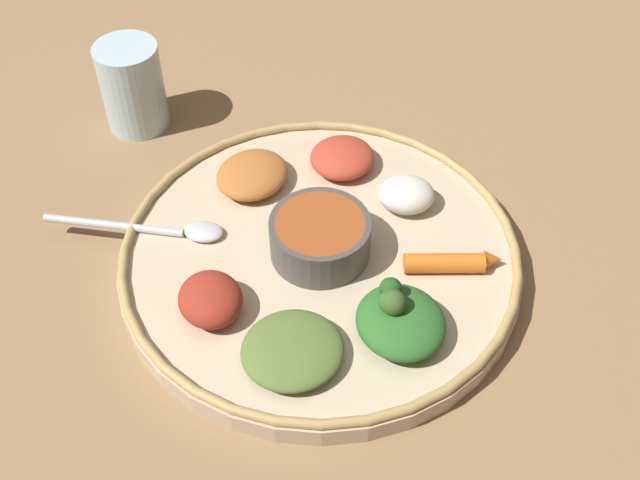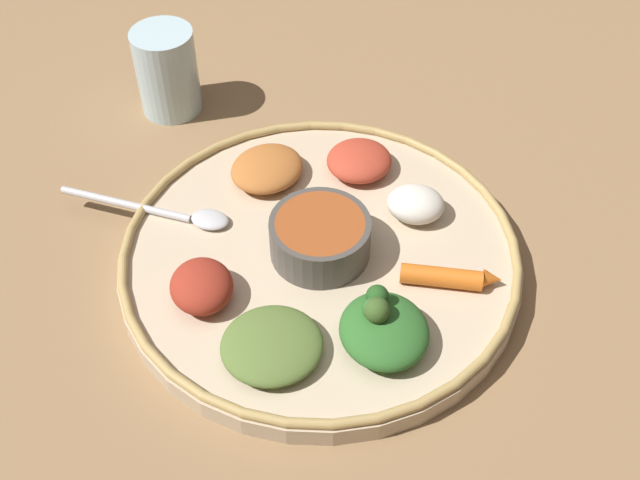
% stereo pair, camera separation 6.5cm
% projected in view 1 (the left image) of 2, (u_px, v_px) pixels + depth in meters
% --- Properties ---
extents(ground_plane, '(2.40, 2.40, 0.00)m').
position_uv_depth(ground_plane, '(320.00, 267.00, 0.68)').
color(ground_plane, olive).
extents(platter, '(0.34, 0.34, 0.02)m').
position_uv_depth(platter, '(320.00, 259.00, 0.67)').
color(platter, '#C6B293').
rests_on(platter, ground_plane).
extents(platter_rim, '(0.34, 0.34, 0.01)m').
position_uv_depth(platter_rim, '(320.00, 250.00, 0.66)').
color(platter_rim, tan).
rests_on(platter_rim, platter).
extents(center_bowl, '(0.08, 0.08, 0.04)m').
position_uv_depth(center_bowl, '(320.00, 236.00, 0.65)').
color(center_bowl, '#4C4742').
rests_on(center_bowl, platter).
extents(spoon, '(0.03, 0.16, 0.01)m').
position_uv_depth(spoon, '(161.00, 230.00, 0.68)').
color(spoon, silver).
rests_on(spoon, platter).
extents(greens_pile, '(0.10, 0.10, 0.04)m').
position_uv_depth(greens_pile, '(400.00, 319.00, 0.60)').
color(greens_pile, '#2D6628').
rests_on(greens_pile, platter).
extents(carrot_near_spoon, '(0.03, 0.08, 0.02)m').
position_uv_depth(carrot_near_spoon, '(452.00, 260.00, 0.65)').
color(carrot_near_spoon, orange).
rests_on(carrot_near_spoon, platter).
extents(mound_berbere_red, '(0.08, 0.08, 0.02)m').
position_uv_depth(mound_berbere_red, '(338.00, 157.00, 0.73)').
color(mound_berbere_red, '#B73D28').
rests_on(mound_berbere_red, platter).
extents(mound_collards, '(0.10, 0.11, 0.02)m').
position_uv_depth(mound_collards, '(298.00, 351.00, 0.58)').
color(mound_collards, '#567033').
rests_on(mound_collards, platter).
extents(mound_rice_white, '(0.05, 0.06, 0.03)m').
position_uv_depth(mound_rice_white, '(406.00, 195.00, 0.69)').
color(mound_rice_white, silver).
rests_on(mound_rice_white, platter).
extents(mound_chickpea, '(0.09, 0.09, 0.02)m').
position_uv_depth(mound_chickpea, '(252.00, 175.00, 0.71)').
color(mound_chickpea, '#B2662D').
rests_on(mound_chickpea, platter).
extents(mound_beet, '(0.07, 0.07, 0.03)m').
position_uv_depth(mound_beet, '(210.00, 299.00, 0.61)').
color(mound_beet, maroon).
rests_on(mound_beet, platter).
extents(drinking_glass, '(0.06, 0.06, 0.09)m').
position_uv_depth(drinking_glass, '(134.00, 92.00, 0.78)').
color(drinking_glass, silver).
rests_on(drinking_glass, ground_plane).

